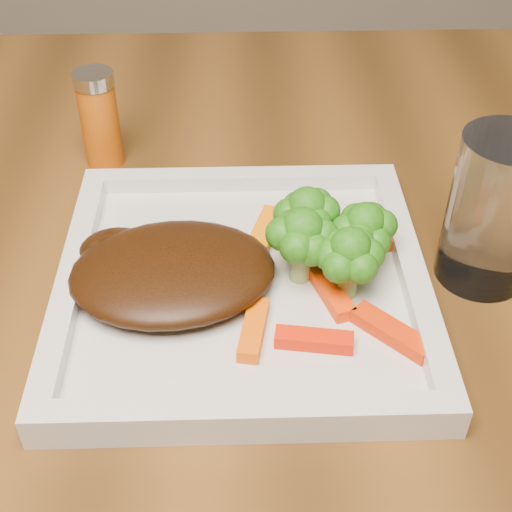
{
  "coord_description": "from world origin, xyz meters",
  "views": [
    {
      "loc": [
        -0.04,
        -0.39,
        1.12
      ],
      "look_at": [
        -0.03,
        0.0,
        0.79
      ],
      "focal_mm": 50.0,
      "sensor_mm": 36.0,
      "label": 1
    }
  ],
  "objects_px": {
    "plate": "(243,288)",
    "drinking_glass": "(494,211)",
    "spice_shaker": "(100,119)",
    "steak": "(173,272)"
  },
  "relations": [
    {
      "from": "plate",
      "to": "drinking_glass",
      "type": "xyz_separation_m",
      "value": [
        0.18,
        0.02,
        0.05
      ]
    },
    {
      "from": "plate",
      "to": "spice_shaker",
      "type": "relative_size",
      "value": 2.93
    },
    {
      "from": "plate",
      "to": "steak",
      "type": "xyz_separation_m",
      "value": [
        -0.05,
        -0.0,
        0.02
      ]
    },
    {
      "from": "steak",
      "to": "plate",
      "type": "bearing_deg",
      "value": 4.59
    },
    {
      "from": "plate",
      "to": "spice_shaker",
      "type": "height_order",
      "value": "spice_shaker"
    },
    {
      "from": "spice_shaker",
      "to": "drinking_glass",
      "type": "xyz_separation_m",
      "value": [
        0.31,
        -0.17,
        0.01
      ]
    },
    {
      "from": "plate",
      "to": "spice_shaker",
      "type": "bearing_deg",
      "value": 124.33
    },
    {
      "from": "drinking_glass",
      "to": "steak",
      "type": "bearing_deg",
      "value": -174.62
    },
    {
      "from": "plate",
      "to": "drinking_glass",
      "type": "bearing_deg",
      "value": 5.6
    },
    {
      "from": "steak",
      "to": "drinking_glass",
      "type": "distance_m",
      "value": 0.24
    }
  ]
}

